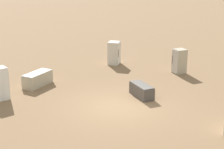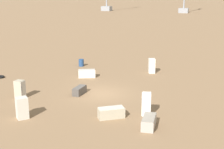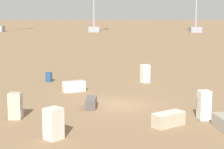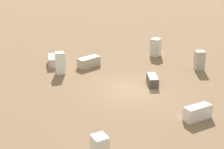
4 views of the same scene
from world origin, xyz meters
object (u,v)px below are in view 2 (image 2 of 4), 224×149
object	(u,v)px
discarded_fridge_6	(146,104)
rusty_barrel	(81,63)
discarded_fridge_2	(20,89)
scrap_tire	(0,77)
discarded_fridge_3	(152,66)
discarded_fridge_4	(87,73)
discarded_fridge_1	(111,113)
discarded_fridge_5	(149,122)
discarded_fridge_0	(80,90)
discarded_fridge_7	(22,108)

from	to	relation	value
discarded_fridge_6	rusty_barrel	bearing A→B (deg)	28.60
discarded_fridge_2	rusty_barrel	world-z (taller)	discarded_fridge_2
discarded_fridge_6	scrap_tire	bearing A→B (deg)	61.00
discarded_fridge_3	rusty_barrel	xyz separation A→B (m)	(-0.47, -8.17, -0.35)
scrap_tire	discarded_fridge_6	bearing A→B (deg)	72.57
discarded_fridge_4	discarded_fridge_6	xyz separation A→B (m)	(7.76, 7.64, 0.41)
discarded_fridge_1	discarded_fridge_3	size ratio (longest dim) A/B	1.22
discarded_fridge_5	scrap_tire	xyz separation A→B (m)	(-6.76, -16.21, -0.24)
discarded_fridge_0	discarded_fridge_1	size ratio (longest dim) A/B	0.84
discarded_fridge_3	scrap_tire	world-z (taller)	discarded_fridge_3
discarded_fridge_0	discarded_fridge_3	world-z (taller)	discarded_fridge_3
discarded_fridge_2	discarded_fridge_5	size ratio (longest dim) A/B	0.79
discarded_fridge_2	discarded_fridge_7	xyz separation A→B (m)	(3.46, 2.53, 0.01)
discarded_fridge_4	scrap_tire	xyz separation A→B (m)	(2.85, -7.99, -0.30)
discarded_fridge_7	discarded_fridge_4	bearing A→B (deg)	42.54
discarded_fridge_1	scrap_tire	xyz separation A→B (m)	(-6.09, -13.53, -0.27)
discarded_fridge_4	discarded_fridge_3	bearing A→B (deg)	99.81
discarded_fridge_7	rusty_barrel	world-z (taller)	discarded_fridge_7
discarded_fridge_6	discarded_fridge_0	bearing A→B (deg)	54.47
discarded_fridge_2	discarded_fridge_7	size ratio (longest dim) A/B	0.99
discarded_fridge_6	scrap_tire	size ratio (longest dim) A/B	2.00
discarded_fridge_5	scrap_tire	distance (m)	17.57
discarded_fridge_3	discarded_fridge_4	distance (m)	6.83
discarded_fridge_0	discarded_fridge_1	world-z (taller)	discarded_fridge_1
discarded_fridge_1	discarded_fridge_5	xyz separation A→B (m)	(0.67, 2.69, -0.02)
discarded_fridge_0	discarded_fridge_1	bearing A→B (deg)	138.31
discarded_fridge_3	discarded_fridge_7	bearing A→B (deg)	-133.26
discarded_fridge_0	discarded_fridge_3	xyz separation A→B (m)	(-8.78, 4.22, 0.44)
discarded_fridge_2	discarded_fridge_5	world-z (taller)	discarded_fridge_2
discarded_fridge_4	scrap_tire	size ratio (longest dim) A/B	2.19
discarded_fridge_0	rusty_barrel	bearing A→B (deg)	-64.64
discarded_fridge_3	discarded_fridge_5	world-z (taller)	discarded_fridge_3
discarded_fridge_4	discarded_fridge_7	world-z (taller)	discarded_fridge_7
discarded_fridge_1	discarded_fridge_4	bearing A→B (deg)	-2.60
discarded_fridge_1	discarded_fridge_6	xyz separation A→B (m)	(-1.18, 2.10, 0.44)
discarded_fridge_3	discarded_fridge_5	size ratio (longest dim) A/B	0.83
discarded_fridge_4	discarded_fridge_6	size ratio (longest dim) A/B	1.10
discarded_fridge_6	discarded_fridge_5	bearing A→B (deg)	-174.10
discarded_fridge_1	scrap_tire	bearing A→B (deg)	31.39
discarded_fridge_7	discarded_fridge_1	bearing A→B (deg)	-28.16
discarded_fridge_3	discarded_fridge_6	distance (m)	11.69
discarded_fridge_4	discarded_fridge_5	world-z (taller)	discarded_fridge_4
discarded_fridge_7	scrap_tire	world-z (taller)	discarded_fridge_7
discarded_fridge_0	discarded_fridge_5	xyz separation A→B (m)	(4.59, 6.76, 0.03)
rusty_barrel	discarded_fridge_2	bearing A→B (deg)	-0.41
discarded_fridge_3	discarded_fridge_4	world-z (taller)	discarded_fridge_3
discarded_fridge_2	scrap_tire	distance (m)	7.12
discarded_fridge_1	scrap_tire	world-z (taller)	discarded_fridge_1
discarded_fridge_5	discarded_fridge_3	bearing A→B (deg)	95.94
discarded_fridge_4	scrap_tire	bearing A→B (deg)	-94.11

